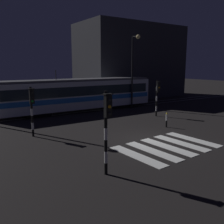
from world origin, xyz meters
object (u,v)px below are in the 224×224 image
object	(u,v)px
traffic_light_corner_near_left	(107,121)
traffic_light_corner_far_left	(32,104)
traffic_light_corner_far_right	(158,93)
street_lamp_trackside_right	(134,63)
tram	(80,94)
bollard_island_edge	(167,120)

from	to	relation	value
traffic_light_corner_near_left	traffic_light_corner_far_left	bearing A→B (deg)	96.64
traffic_light_corner_far_left	traffic_light_corner_near_left	bearing A→B (deg)	-83.36
traffic_light_corner_near_left	traffic_light_corner_far_right	xyz separation A→B (m)	(10.48, 7.93, -0.21)
traffic_light_corner_near_left	traffic_light_corner_far_left	size ratio (longest dim) A/B	1.10
traffic_light_corner_far_right	street_lamp_trackside_right	distance (m)	5.41
tram	bollard_island_edge	size ratio (longest dim) A/B	14.72
traffic_light_corner_far_left	street_lamp_trackside_right	bearing A→B (deg)	22.37
traffic_light_corner_far_left	traffic_light_corner_far_right	xyz separation A→B (m)	(11.36, 0.43, 0.00)
traffic_light_corner_far_left	tram	distance (m)	9.52
traffic_light_corner_near_left	street_lamp_trackside_right	distance (m)	17.13
traffic_light_corner_far_left	street_lamp_trackside_right	distance (m)	13.53
street_lamp_trackside_right	bollard_island_edge	xyz separation A→B (m)	(-3.20, -8.03, -4.24)
street_lamp_trackside_right	bollard_island_edge	world-z (taller)	street_lamp_trackside_right
traffic_light_corner_near_left	street_lamp_trackside_right	bearing A→B (deg)	47.78
bollard_island_edge	traffic_light_corner_far_right	bearing A→B (deg)	56.09
street_lamp_trackside_right	traffic_light_corner_far_left	bearing A→B (deg)	-157.63
traffic_light_corner_far_left	bollard_island_edge	distance (m)	9.67
street_lamp_trackside_right	bollard_island_edge	bearing A→B (deg)	-111.73
traffic_light_corner_far_right	bollard_island_edge	xyz separation A→B (m)	(-2.29, -3.41, -1.58)
traffic_light_corner_far_left	traffic_light_corner_far_right	world-z (taller)	traffic_light_corner_far_right
traffic_light_corner_far_left	bollard_island_edge	xyz separation A→B (m)	(9.07, -2.98, -1.58)
traffic_light_corner_near_left	tram	size ratio (longest dim) A/B	0.22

